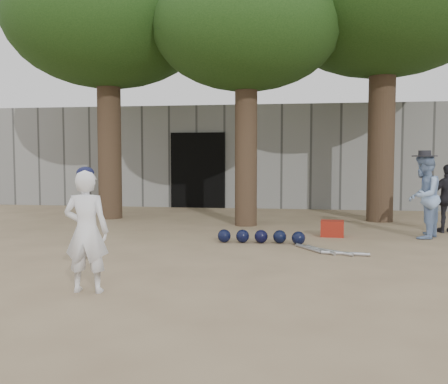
# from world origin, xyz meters

# --- Properties ---
(ground) EXTENTS (70.00, 70.00, 0.00)m
(ground) POSITION_xyz_m (0.00, 0.00, 0.00)
(ground) COLOR #937C5E
(ground) RESTS_ON ground
(boy_player) EXTENTS (0.51, 0.36, 1.35)m
(boy_player) POSITION_xyz_m (-0.56, -1.42, 0.67)
(boy_player) COLOR white
(boy_player) RESTS_ON ground
(spectator_blue) EXTENTS (0.86, 0.93, 1.54)m
(spectator_blue) POSITION_xyz_m (3.99, 2.95, 0.77)
(spectator_blue) COLOR #85A2CE
(spectator_blue) RESTS_ON ground
(red_bag) EXTENTS (0.44, 0.35, 0.30)m
(red_bag) POSITION_xyz_m (2.36, 2.91, 0.15)
(red_bag) COLOR maroon
(red_bag) RESTS_ON ground
(back_building) EXTENTS (16.00, 5.24, 3.00)m
(back_building) POSITION_xyz_m (-0.00, 10.33, 1.50)
(back_building) COLOR gray
(back_building) RESTS_ON ground
(helmet_row) EXTENTS (1.51, 0.33, 0.23)m
(helmet_row) POSITION_xyz_m (1.10, 1.98, 0.12)
(helmet_row) COLOR black
(helmet_row) RESTS_ON ground
(bat_pile) EXTENTS (1.11, 0.80, 0.06)m
(bat_pile) POSITION_xyz_m (2.17, 1.29, 0.03)
(bat_pile) COLOR #B8B9C0
(bat_pile) RESTS_ON ground
(tree_row) EXTENTS (11.40, 5.80, 6.69)m
(tree_row) POSITION_xyz_m (0.74, 5.02, 4.69)
(tree_row) COLOR brown
(tree_row) RESTS_ON ground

